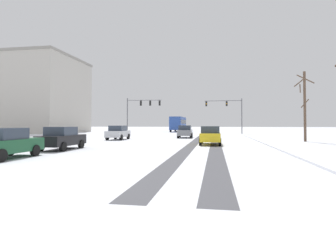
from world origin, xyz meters
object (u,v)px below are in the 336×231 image
Objects in this scene: traffic_signal_far_right at (228,108)px; car_yellow_cab_third at (210,135)px; car_black_fourth at (62,138)px; car_dark_green_fifth at (5,143)px; bare_tree_sidewalk_mid at (304,104)px; traffic_signal_far_left at (141,107)px; office_building_far_left_block at (14,96)px; car_grey_lead at (185,131)px; car_silver_second at (118,133)px; bus_oncoming at (178,123)px.

car_yellow_cab_third is (-2.88, -27.40, -3.86)m from traffic_signal_far_right.
car_black_fourth is 1.00× the size of car_dark_green_fifth.
car_dark_green_fifth is at bearing -131.82° from car_yellow_cab_third.
bare_tree_sidewalk_mid is (9.57, 5.83, 3.10)m from car_yellow_cab_third.
office_building_far_left_block is at bearing 172.17° from traffic_signal_far_left.
car_grey_lead is at bearing 157.07° from bare_tree_sidewalk_mid.
traffic_signal_far_left is at bearing 93.79° from car_dark_green_fifth.
bus_oncoming is (2.62, 33.13, 1.18)m from car_silver_second.
car_dark_green_fifth is 0.15× the size of office_building_far_left_block.
car_silver_second is at bearing -94.52° from bus_oncoming.
car_dark_green_fifth is 0.37× the size of bus_oncoming.
traffic_signal_far_right reaches higher than car_dark_green_fifth.
car_grey_lead is 14.49m from bare_tree_sidewalk_mid.
car_silver_second is 1.00× the size of car_dark_green_fifth.
car_dark_green_fifth is 26.81m from bare_tree_sidewalk_mid.
car_dark_green_fifth is (-7.01, -23.05, 0.00)m from car_grey_lead.
bare_tree_sidewalk_mid reaches higher than traffic_signal_far_right.
traffic_signal_far_left is (-15.70, -3.76, 0.12)m from traffic_signal_far_right.
car_black_fourth is 23.64m from bare_tree_sidewalk_mid.
traffic_signal_far_right reaches higher than car_silver_second.
car_dark_green_fifth is (-0.15, -5.15, 0.00)m from car_black_fourth.
traffic_signal_far_right is 1.67× the size of car_black_fourth.
car_grey_lead and car_dark_green_fifth have the same top height.
car_black_fourth is 45.59m from bus_oncoming.
car_dark_green_fifth is at bearing -51.34° from office_building_far_left_block.
office_building_far_left_block is (-41.97, 27.65, 7.02)m from car_yellow_cab_third.
traffic_signal_far_right is 25.76m from car_silver_second.
traffic_signal_far_left is 30.57m from car_black_fourth.
traffic_signal_far_right is 22.60m from bare_tree_sidewalk_mid.
traffic_signal_far_right is at bearing 84.00° from car_yellow_cab_third.
traffic_signal_far_right is 16.15m from traffic_signal_far_left.
traffic_signal_far_left is 1.58× the size of car_yellow_cab_third.
bare_tree_sidewalk_mid reaches higher than traffic_signal_far_left.
bus_oncoming is 1.51× the size of bare_tree_sidewalk_mid.
car_silver_second is 17.54m from car_dark_green_fifth.
bare_tree_sidewalk_mid is at bearing 31.91° from car_black_fourth.
traffic_signal_far_right is 17.70m from car_grey_lead.
car_silver_second is 1.00× the size of car_black_fourth.
traffic_signal_far_right is at bearing 13.45° from traffic_signal_far_left.
car_silver_second is 12.15m from car_yellow_cab_third.
office_building_far_left_block is (-31.49, 39.36, 7.02)m from car_dark_green_fifth.
traffic_signal_far_right reaches higher than car_yellow_cab_third.
car_dark_green_fifth is at bearing -89.41° from car_silver_second.
traffic_signal_far_left is at bearing -7.83° from office_building_far_left_block.
car_silver_second is 0.56× the size of bare_tree_sidewalk_mid.
car_silver_second is at bearing -142.52° from car_grey_lead.
traffic_signal_far_right is at bearing 71.14° from car_dark_green_fifth.
bare_tree_sidewalk_mid is (6.69, -21.57, -0.77)m from traffic_signal_far_right.
office_building_far_left_block reaches higher than traffic_signal_far_right.
car_yellow_cab_third is 15.71m from car_dark_green_fifth.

